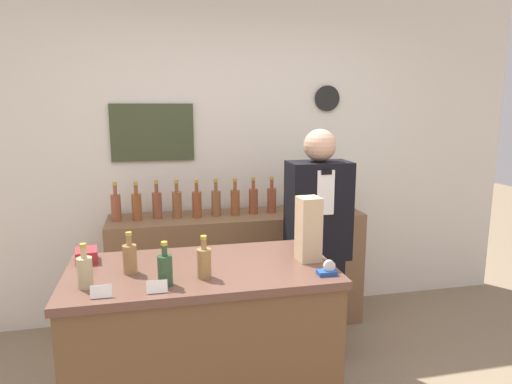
% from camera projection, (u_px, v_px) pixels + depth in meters
% --- Properties ---
extents(back_wall, '(5.20, 0.09, 2.70)m').
position_uv_depth(back_wall, '(224.00, 156.00, 3.77)').
color(back_wall, silver).
rests_on(back_wall, ground_plane).
extents(back_shelf, '(1.99, 0.46, 0.92)m').
position_uv_depth(back_shelf, '(238.00, 270.00, 3.67)').
color(back_shelf, brown).
rests_on(back_shelf, ground_plane).
extents(display_counter, '(1.33, 0.69, 0.97)m').
position_uv_depth(display_counter, '(203.00, 355.00, 2.39)').
color(display_counter, brown).
rests_on(display_counter, ground_plane).
extents(shopkeeper, '(0.41, 0.26, 1.62)m').
position_uv_depth(shopkeeper, '(317.00, 249.00, 3.09)').
color(shopkeeper, black).
rests_on(shopkeeper, ground_plane).
extents(potted_plant, '(0.29, 0.29, 0.36)m').
position_uv_depth(potted_plant, '(334.00, 186.00, 3.72)').
color(potted_plant, '#B27047').
rests_on(potted_plant, back_shelf).
extents(paper_bag, '(0.12, 0.12, 0.34)m').
position_uv_depth(paper_bag, '(309.00, 229.00, 2.37)').
color(paper_bag, tan).
rests_on(paper_bag, display_counter).
extents(tape_dispenser, '(0.09, 0.06, 0.07)m').
position_uv_depth(tape_dispenser, '(328.00, 270.00, 2.19)').
color(tape_dispenser, '#1E4799').
rests_on(tape_dispenser, display_counter).
extents(price_card_left, '(0.09, 0.02, 0.06)m').
position_uv_depth(price_card_left, '(101.00, 292.00, 1.93)').
color(price_card_left, white).
rests_on(price_card_left, display_counter).
extents(price_card_right, '(0.09, 0.02, 0.06)m').
position_uv_depth(price_card_right, '(157.00, 287.00, 1.98)').
color(price_card_right, white).
rests_on(price_card_right, display_counter).
extents(gift_box, '(0.12, 0.15, 0.07)m').
position_uv_depth(gift_box, '(87.00, 255.00, 2.37)').
color(gift_box, maroon).
rests_on(gift_box, display_counter).
extents(counter_bottle_0, '(0.07, 0.07, 0.21)m').
position_uv_depth(counter_bottle_0, '(85.00, 271.00, 2.03)').
color(counter_bottle_0, tan).
rests_on(counter_bottle_0, display_counter).
extents(counter_bottle_1, '(0.07, 0.07, 0.21)m').
position_uv_depth(counter_bottle_1, '(130.00, 258.00, 2.20)').
color(counter_bottle_1, olive).
rests_on(counter_bottle_1, display_counter).
extents(counter_bottle_2, '(0.07, 0.07, 0.21)m').
position_uv_depth(counter_bottle_2, '(165.00, 269.00, 2.06)').
color(counter_bottle_2, '#2B492C').
rests_on(counter_bottle_2, display_counter).
extents(counter_bottle_3, '(0.07, 0.07, 0.21)m').
position_uv_depth(counter_bottle_3, '(204.00, 262.00, 2.15)').
color(counter_bottle_3, olive).
rests_on(counter_bottle_3, display_counter).
extents(shelf_bottle_0, '(0.07, 0.07, 0.29)m').
position_uv_depth(shelf_bottle_0, '(116.00, 206.00, 3.38)').
color(shelf_bottle_0, brown).
rests_on(shelf_bottle_0, back_shelf).
extents(shelf_bottle_1, '(0.07, 0.07, 0.29)m').
position_uv_depth(shelf_bottle_1, '(137.00, 206.00, 3.40)').
color(shelf_bottle_1, brown).
rests_on(shelf_bottle_1, back_shelf).
extents(shelf_bottle_2, '(0.07, 0.07, 0.29)m').
position_uv_depth(shelf_bottle_2, '(157.00, 204.00, 3.45)').
color(shelf_bottle_2, brown).
rests_on(shelf_bottle_2, back_shelf).
extents(shelf_bottle_3, '(0.07, 0.07, 0.29)m').
position_uv_depth(shelf_bottle_3, '(177.00, 204.00, 3.48)').
color(shelf_bottle_3, brown).
rests_on(shelf_bottle_3, back_shelf).
extents(shelf_bottle_4, '(0.07, 0.07, 0.29)m').
position_uv_depth(shelf_bottle_4, '(197.00, 203.00, 3.49)').
color(shelf_bottle_4, brown).
rests_on(shelf_bottle_4, back_shelf).
extents(shelf_bottle_5, '(0.07, 0.07, 0.29)m').
position_uv_depth(shelf_bottle_5, '(216.00, 202.00, 3.53)').
color(shelf_bottle_5, brown).
rests_on(shelf_bottle_5, back_shelf).
extents(shelf_bottle_6, '(0.07, 0.07, 0.29)m').
position_uv_depth(shelf_bottle_6, '(235.00, 201.00, 3.55)').
color(shelf_bottle_6, brown).
rests_on(shelf_bottle_6, back_shelf).
extents(shelf_bottle_7, '(0.07, 0.07, 0.29)m').
position_uv_depth(shelf_bottle_7, '(253.00, 200.00, 3.60)').
color(shelf_bottle_7, brown).
rests_on(shelf_bottle_7, back_shelf).
extents(shelf_bottle_8, '(0.07, 0.07, 0.29)m').
position_uv_depth(shelf_bottle_8, '(272.00, 199.00, 3.63)').
color(shelf_bottle_8, brown).
rests_on(shelf_bottle_8, back_shelf).
extents(shelf_bottle_9, '(0.07, 0.07, 0.29)m').
position_uv_depth(shelf_bottle_9, '(290.00, 199.00, 3.65)').
color(shelf_bottle_9, brown).
rests_on(shelf_bottle_9, back_shelf).
extents(shelf_bottle_10, '(0.07, 0.07, 0.29)m').
position_uv_depth(shelf_bottle_10, '(308.00, 198.00, 3.68)').
color(shelf_bottle_10, brown).
rests_on(shelf_bottle_10, back_shelf).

